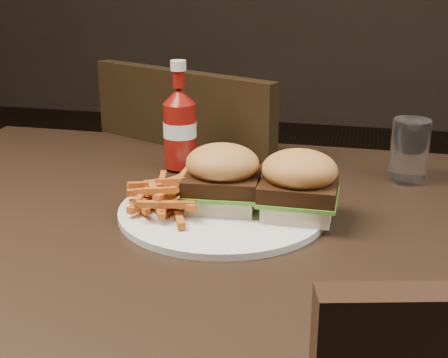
% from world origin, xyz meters
% --- Properties ---
extents(dining_table, '(1.20, 0.80, 0.04)m').
position_xyz_m(dining_table, '(0.00, 0.00, 0.73)').
color(dining_table, black).
rests_on(dining_table, ground).
extents(chair_far, '(0.57, 0.57, 0.04)m').
position_xyz_m(chair_far, '(-0.10, 0.52, 0.43)').
color(chair_far, black).
rests_on(chair_far, ground).
extents(plate, '(0.29, 0.29, 0.01)m').
position_xyz_m(plate, '(-0.03, 0.03, 0.76)').
color(plate, white).
rests_on(plate, dining_table).
extents(sandwich_half_a, '(0.10, 0.09, 0.02)m').
position_xyz_m(sandwich_half_a, '(-0.03, 0.03, 0.77)').
color(sandwich_half_a, beige).
rests_on(sandwich_half_a, plate).
extents(sandwich_half_b, '(0.09, 0.09, 0.02)m').
position_xyz_m(sandwich_half_b, '(0.08, 0.03, 0.77)').
color(sandwich_half_b, beige).
rests_on(sandwich_half_b, plate).
extents(fries_pile, '(0.16, 0.16, 0.05)m').
position_xyz_m(fries_pile, '(-0.10, 0.01, 0.78)').
color(fries_pile, '#AC5820').
rests_on(fries_pile, plate).
extents(ketchup_bottle, '(0.06, 0.06, 0.11)m').
position_xyz_m(ketchup_bottle, '(-0.15, 0.21, 0.81)').
color(ketchup_bottle, maroon).
rests_on(ketchup_bottle, dining_table).
extents(tumbler, '(0.07, 0.07, 0.10)m').
position_xyz_m(tumbler, '(0.23, 0.23, 0.81)').
color(tumbler, white).
rests_on(tumbler, dining_table).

